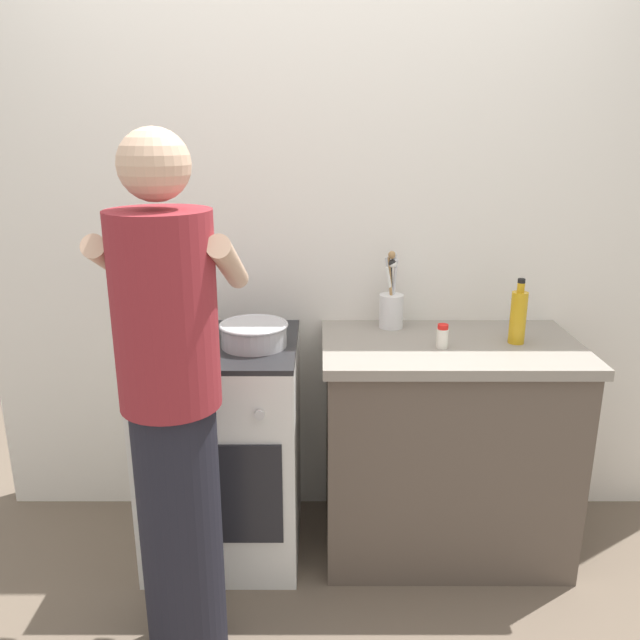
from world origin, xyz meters
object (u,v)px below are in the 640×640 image
object	(u,v)px
mixing_bowl	(251,334)
oil_bottle	(515,316)
pot	(180,328)
spice_bottle	(440,336)
utensil_crock	(389,304)
person	(171,416)
stove_range	(222,447)

from	to	relation	value
mixing_bowl	oil_bottle	distance (m)	1.01
pot	oil_bottle	xyz separation A→B (m)	(1.29, -0.01, 0.05)
oil_bottle	spice_bottle	bearing A→B (deg)	-169.19
pot	oil_bottle	size ratio (longest dim) A/B	1.01
utensil_crock	person	bearing A→B (deg)	-134.06
spice_bottle	mixing_bowl	bearing A→B (deg)	178.49
utensil_crock	spice_bottle	world-z (taller)	utensil_crock
utensil_crock	oil_bottle	size ratio (longest dim) A/B	1.27
oil_bottle	stove_range	bearing A→B (deg)	179.95
utensil_crock	oil_bottle	distance (m)	0.50
stove_range	spice_bottle	size ratio (longest dim) A/B	9.78
stove_range	person	distance (m)	0.70
mixing_bowl	person	size ratio (longest dim) A/B	0.15
pot	utensil_crock	bearing A→B (deg)	13.04
stove_range	person	size ratio (longest dim) A/B	0.53
spice_bottle	person	world-z (taller)	person
spice_bottle	person	distance (m)	1.04
person	spice_bottle	bearing A→B (deg)	29.24
stove_range	pot	world-z (taller)	pot
pot	oil_bottle	distance (m)	1.29
utensil_crock	person	xyz separation A→B (m)	(-0.74, -0.77, -0.14)
oil_bottle	person	distance (m)	1.34
stove_range	spice_bottle	distance (m)	0.99
pot	spice_bottle	bearing A→B (deg)	-3.83
pot	utensil_crock	size ratio (longest dim) A/B	0.80
pot	person	xyz separation A→B (m)	(0.09, -0.57, -0.10)
person	utensil_crock	bearing A→B (deg)	45.94
utensil_crock	mixing_bowl	bearing A→B (deg)	-156.35
mixing_bowl	oil_bottle	world-z (taller)	oil_bottle
pot	mixing_bowl	bearing A→B (deg)	-9.66
oil_bottle	utensil_crock	bearing A→B (deg)	156.52
spice_bottle	pot	bearing A→B (deg)	176.17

